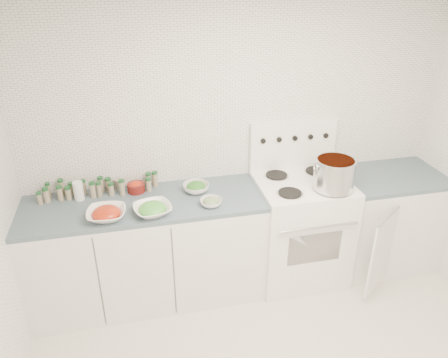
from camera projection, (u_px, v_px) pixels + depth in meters
The scene contains 13 objects.
room_walls at pixel (313, 186), 2.18m from camera, with size 3.54×3.04×2.52m.
counter_left at pixel (148, 250), 3.55m from camera, with size 1.85×0.62×0.90m.
stove at pixel (299, 226), 3.78m from camera, with size 0.76×0.70×1.36m.
counter_right at pixel (384, 220), 3.96m from camera, with size 0.89×0.86×0.90m.
stock_pot at pixel (334, 173), 3.40m from camera, with size 0.34×0.32×0.24m.
bowl_tomato at pixel (106, 213), 3.12m from camera, with size 0.30×0.30×0.09m.
bowl_snowpea at pixel (153, 209), 3.18m from camera, with size 0.32×0.32×0.09m.
bowl_broccoli at pixel (196, 187), 3.48m from camera, with size 0.26×0.26×0.08m.
bowl_zucchini at pixel (211, 202), 3.29m from camera, with size 0.21×0.21×0.07m.
bowl_pepper at pixel (136, 187), 3.48m from camera, with size 0.14×0.14×0.09m.
salt_canister at pixel (79, 191), 3.35m from camera, with size 0.07×0.07×0.15m, color white.
tin_can at pixel (119, 184), 3.52m from camera, with size 0.07×0.07×0.09m, color #A19788.
spice_cluster at pixel (94, 188), 3.42m from camera, with size 0.92×0.16×0.14m.
Camera 1 is at (-0.86, -1.78, 2.57)m, focal length 35.00 mm.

